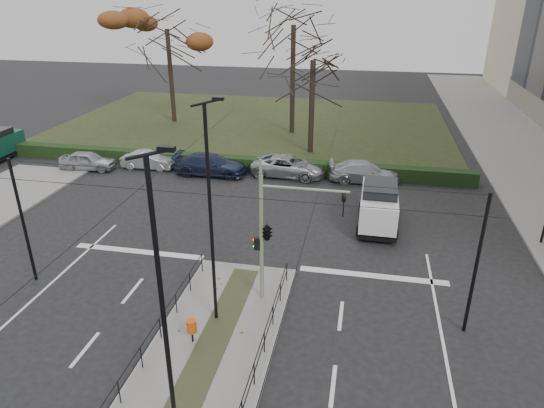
{
  "coord_description": "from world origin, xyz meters",
  "views": [
    {
      "loc": [
        5.11,
        -14.9,
        12.53
      ],
      "look_at": [
        0.78,
        6.9,
        2.65
      ],
      "focal_mm": 32.0,
      "sensor_mm": 36.0,
      "label": 1
    }
  ],
  "objects_px": {
    "bare_tree_near": "(313,67)",
    "parked_car_third": "(211,165)",
    "streetlamp_median_near": "(164,314)",
    "parked_car_second": "(148,160)",
    "parked_car_fourth": "(288,166)",
    "rust_tree": "(167,29)",
    "streetlamp_median_far": "(211,217)",
    "parked_car_first": "(88,161)",
    "traffic_light": "(269,230)",
    "white_van": "(379,204)",
    "litter_bin": "(192,327)",
    "bare_tree_center": "(293,33)",
    "parked_car_fifth": "(364,172)"
  },
  "relations": [
    {
      "from": "parked_car_first",
      "to": "parked_car_fifth",
      "type": "xyz_separation_m",
      "value": [
        20.52,
        1.56,
        0.02
      ]
    },
    {
      "from": "streetlamp_median_far",
      "to": "parked_car_second",
      "type": "height_order",
      "value": "streetlamp_median_far"
    },
    {
      "from": "parked_car_fourth",
      "to": "bare_tree_near",
      "type": "bearing_deg",
      "value": -4.33
    },
    {
      "from": "parked_car_first",
      "to": "litter_bin",
      "type": "bearing_deg",
      "value": -146.29
    },
    {
      "from": "traffic_light",
      "to": "parked_car_second",
      "type": "height_order",
      "value": "traffic_light"
    },
    {
      "from": "bare_tree_center",
      "to": "parked_car_fifth",
      "type": "distance_m",
      "value": 15.75
    },
    {
      "from": "parked_car_first",
      "to": "bare_tree_near",
      "type": "distance_m",
      "value": 18.65
    },
    {
      "from": "litter_bin",
      "to": "parked_car_fourth",
      "type": "distance_m",
      "value": 18.89
    },
    {
      "from": "parked_car_fourth",
      "to": "bare_tree_near",
      "type": "xyz_separation_m",
      "value": [
        0.91,
        5.75,
        6.21
      ]
    },
    {
      "from": "streetlamp_median_far",
      "to": "parked_car_first",
      "type": "relative_size",
      "value": 2.2
    },
    {
      "from": "streetlamp_median_far",
      "to": "bare_tree_near",
      "type": "height_order",
      "value": "bare_tree_near"
    },
    {
      "from": "traffic_light",
      "to": "white_van",
      "type": "xyz_separation_m",
      "value": [
        4.64,
        8.48,
        -2.13
      ]
    },
    {
      "from": "streetlamp_median_far",
      "to": "rust_tree",
      "type": "height_order",
      "value": "rust_tree"
    },
    {
      "from": "streetlamp_median_near",
      "to": "parked_car_first",
      "type": "distance_m",
      "value": 27.09
    },
    {
      "from": "parked_car_fourth",
      "to": "rust_tree",
      "type": "bearing_deg",
      "value": 51.43
    },
    {
      "from": "parked_car_second",
      "to": "bare_tree_center",
      "type": "xyz_separation_m",
      "value": [
        9.15,
        11.87,
        8.33
      ]
    },
    {
      "from": "rust_tree",
      "to": "bare_tree_near",
      "type": "distance_m",
      "value": 16.85
    },
    {
      "from": "litter_bin",
      "to": "bare_tree_near",
      "type": "bearing_deg",
      "value": 86.59
    },
    {
      "from": "parked_car_second",
      "to": "parked_car_fifth",
      "type": "xyz_separation_m",
      "value": [
        16.16,
        0.43,
        0.07
      ]
    },
    {
      "from": "bare_tree_center",
      "to": "bare_tree_near",
      "type": "relative_size",
      "value": 1.3
    },
    {
      "from": "streetlamp_median_near",
      "to": "parked_car_fourth",
      "type": "height_order",
      "value": "streetlamp_median_near"
    },
    {
      "from": "streetlamp_median_near",
      "to": "parked_car_fifth",
      "type": "distance_m",
      "value": 24.14
    },
    {
      "from": "parked_car_fifth",
      "to": "parked_car_fourth",
      "type": "bearing_deg",
      "value": 83.81
    },
    {
      "from": "streetlamp_median_near",
      "to": "parked_car_second",
      "type": "relative_size",
      "value": 2.32
    },
    {
      "from": "parked_car_first",
      "to": "white_van",
      "type": "height_order",
      "value": "white_van"
    },
    {
      "from": "bare_tree_near",
      "to": "parked_car_third",
      "type": "bearing_deg",
      "value": -134.87
    },
    {
      "from": "rust_tree",
      "to": "parked_car_fifth",
      "type": "relative_size",
      "value": 2.36
    },
    {
      "from": "streetlamp_median_near",
      "to": "rust_tree",
      "type": "xyz_separation_m",
      "value": [
        -14.63,
        36.53,
        4.2
      ]
    },
    {
      "from": "bare_tree_center",
      "to": "parked_car_first",
      "type": "bearing_deg",
      "value": -136.12
    },
    {
      "from": "streetlamp_median_near",
      "to": "parked_car_first",
      "type": "height_order",
      "value": "streetlamp_median_near"
    },
    {
      "from": "white_van",
      "to": "rust_tree",
      "type": "distance_m",
      "value": 29.75
    },
    {
      "from": "streetlamp_median_near",
      "to": "traffic_light",
      "type": "bearing_deg",
      "value": 81.49
    },
    {
      "from": "parked_car_fourth",
      "to": "white_van",
      "type": "distance_m",
      "value": 9.49
    },
    {
      "from": "parked_car_second",
      "to": "white_van",
      "type": "relative_size",
      "value": 0.81
    },
    {
      "from": "white_van",
      "to": "bare_tree_near",
      "type": "height_order",
      "value": "bare_tree_near"
    },
    {
      "from": "parked_car_fourth",
      "to": "parked_car_third",
      "type": "bearing_deg",
      "value": 102.96
    },
    {
      "from": "streetlamp_median_near",
      "to": "parked_car_second",
      "type": "bearing_deg",
      "value": 116.27
    },
    {
      "from": "litter_bin",
      "to": "streetlamp_median_near",
      "type": "xyz_separation_m",
      "value": [
        1.14,
        -4.44,
        4.01
      ]
    },
    {
      "from": "parked_car_first",
      "to": "parked_car_second",
      "type": "relative_size",
      "value": 1.04
    },
    {
      "from": "bare_tree_center",
      "to": "white_van",
      "type": "bearing_deg",
      "value": -66.63
    },
    {
      "from": "traffic_light",
      "to": "streetlamp_median_far",
      "type": "height_order",
      "value": "streetlamp_median_far"
    },
    {
      "from": "parked_car_third",
      "to": "rust_tree",
      "type": "relative_size",
      "value": 0.45
    },
    {
      "from": "parked_car_first",
      "to": "bare_tree_center",
      "type": "xyz_separation_m",
      "value": [
        13.51,
        12.99,
        8.28
      ]
    },
    {
      "from": "traffic_light",
      "to": "parked_car_first",
      "type": "height_order",
      "value": "traffic_light"
    },
    {
      "from": "litter_bin",
      "to": "bare_tree_near",
      "type": "height_order",
      "value": "bare_tree_near"
    },
    {
      "from": "streetlamp_median_near",
      "to": "parked_car_fifth",
      "type": "xyz_separation_m",
      "value": [
        4.89,
        23.28,
        -4.11
      ]
    },
    {
      "from": "litter_bin",
      "to": "parked_car_third",
      "type": "bearing_deg",
      "value": 105.69
    },
    {
      "from": "traffic_light",
      "to": "parked_car_third",
      "type": "xyz_separation_m",
      "value": [
        -7.38,
        14.65,
        -2.68
      ]
    },
    {
      "from": "litter_bin",
      "to": "bare_tree_center",
      "type": "height_order",
      "value": "bare_tree_center"
    },
    {
      "from": "litter_bin",
      "to": "parked_car_first",
      "type": "height_order",
      "value": "parked_car_first"
    }
  ]
}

